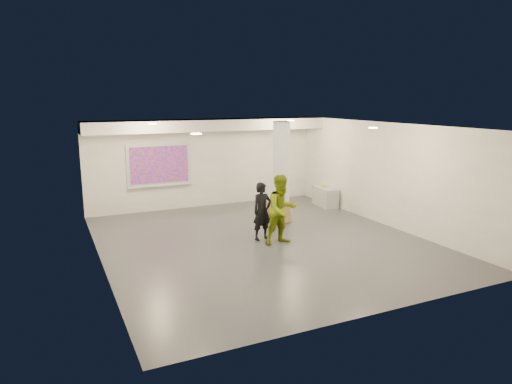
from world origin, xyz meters
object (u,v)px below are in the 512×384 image
credenza (325,197)px  projection_screen (159,165)px  woman (262,211)px  man (282,210)px  column (281,171)px

credenza → projection_screen: bearing=167.4°
projection_screen → woman: size_ratio=1.37×
woman → man: (0.31, -0.52, 0.13)m
projection_screen → credenza: size_ratio=1.90×
column → credenza: size_ratio=2.71×
woman → column: bearing=40.3°
column → man: bearing=-117.6°
column → man: (-1.12, -2.14, -0.61)m
projection_screen → woman: (1.68, -4.27, -0.76)m
column → projection_screen: column is taller
credenza → man: (-3.34, -3.04, 0.57)m
woman → man: bearing=-67.8°
man → column: bearing=56.4°
column → projection_screen: size_ratio=1.43×
woman → man: 0.62m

